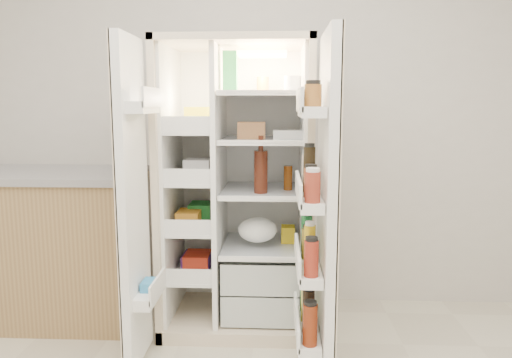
{
  "coord_description": "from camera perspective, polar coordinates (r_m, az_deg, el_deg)",
  "views": [
    {
      "loc": [
        0.14,
        -1.41,
        1.41
      ],
      "look_at": [
        0.02,
        1.25,
        1.01
      ],
      "focal_mm": 34.0,
      "sensor_mm": 36.0,
      "label": 1
    }
  ],
  "objects": [
    {
      "name": "wall_back",
      "position": [
        3.41,
        0.32,
        7.67
      ],
      "size": [
        4.0,
        0.02,
        2.7
      ],
      "primitive_type": "cube",
      "color": "silver",
      "rests_on": "floor"
    },
    {
      "name": "fridge_door",
      "position": [
        2.43,
        7.87,
        -4.25
      ],
      "size": [
        0.17,
        0.58,
        1.72
      ],
      "color": "white",
      "rests_on": "floor"
    },
    {
      "name": "refrigerator",
      "position": [
        3.14,
        -1.82,
        -3.6
      ],
      "size": [
        0.92,
        0.7,
        1.8
      ],
      "color": "beige",
      "rests_on": "floor"
    },
    {
      "name": "freezer_door",
      "position": [
        2.62,
        -14.2,
        -3.02
      ],
      "size": [
        0.15,
        0.4,
        1.72
      ],
      "color": "white",
      "rests_on": "floor"
    },
    {
      "name": "kitchen_counter",
      "position": [
        3.57,
        -24.41,
        -6.98
      ],
      "size": [
        1.36,
        0.72,
        0.99
      ],
      "color": "#9E7F4F",
      "rests_on": "floor"
    }
  ]
}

